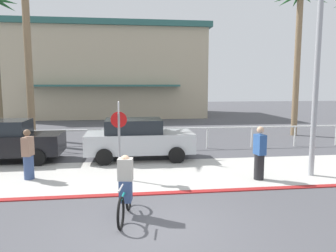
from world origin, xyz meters
name	(u,v)px	position (x,y,z in m)	size (l,w,h in m)	color
ground_plane	(136,144)	(0.00, 10.00, 0.00)	(80.00, 80.00, 0.00)	#4C4C51
sidewalk_strip	(142,175)	(0.00, 4.20, 0.01)	(44.00, 4.00, 0.02)	beige
curb_paint	(145,194)	(0.00, 2.20, 0.01)	(44.00, 0.24, 0.03)	maroon
building_backdrop	(109,72)	(-2.18, 26.79, 4.34)	(18.73, 11.00, 8.63)	#BCAD8E
rail_fence	(137,133)	(0.00, 8.50, 0.84)	(20.54, 0.08, 1.04)	white
stop_sign_bike_lane	(119,129)	(-0.74, 3.74, 1.68)	(0.52, 0.56, 2.56)	gray
streetlight_curb	(322,47)	(5.75, 3.13, 4.28)	(0.24, 2.54, 7.50)	#9EA0A5
palm_tree_3	(26,2)	(-5.34, 10.67, 7.15)	(3.25, 3.69, 9.65)	#846B4C
palm_tree_4	(299,26)	(9.71, 11.76, 6.53)	(3.47, 3.26, 8.58)	#846B4C
car_black_1	(4,141)	(-5.37, 6.80, 0.87)	(4.40, 2.02, 1.69)	black
car_silver_2	(138,139)	(-0.01, 6.57, 0.87)	(4.40, 2.02, 1.69)	#B2B7BC
cyclist_teal_0	(125,188)	(-0.54, 0.73, 0.69)	(0.39, 1.81, 1.50)	black
pedestrian_0	(28,157)	(-3.69, 4.13, 0.77)	(0.37, 0.44, 1.67)	#384C7A
pedestrian_1	(259,155)	(3.78, 3.12, 0.82)	(0.36, 0.43, 1.77)	#232326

